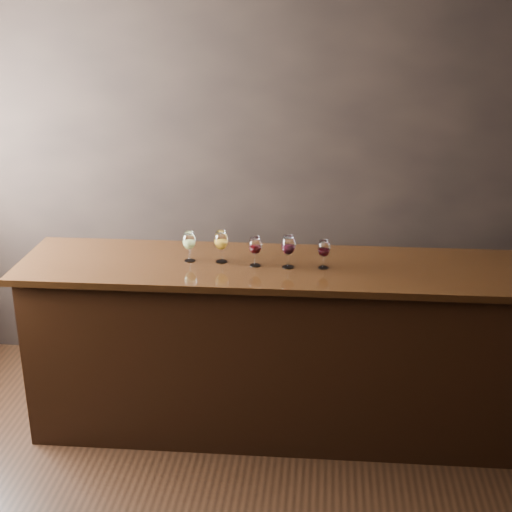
# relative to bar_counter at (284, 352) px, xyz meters

# --- Properties ---
(room_shell) EXTENTS (5.02, 4.52, 2.81)m
(room_shell) POSITION_rel_bar_counter_xyz_m (-0.47, -1.22, 1.26)
(room_shell) COLOR black
(room_shell) RESTS_ON ground
(bar_counter) EXTENTS (3.15, 0.73, 1.10)m
(bar_counter) POSITION_rel_bar_counter_xyz_m (0.00, 0.00, 0.00)
(bar_counter) COLOR black
(bar_counter) RESTS_ON ground
(bar_top) EXTENTS (3.25, 0.81, 0.04)m
(bar_top) POSITION_rel_bar_counter_xyz_m (0.00, 0.00, 0.57)
(bar_top) COLOR black
(bar_top) RESTS_ON bar_counter
(back_bar_shelf) EXTENTS (2.23, 0.40, 0.80)m
(back_bar_shelf) POSITION_rel_bar_counter_xyz_m (-0.47, 0.69, -0.15)
(back_bar_shelf) COLOR black
(back_bar_shelf) RESTS_ON ground
(glass_white) EXTENTS (0.08, 0.08, 0.19)m
(glass_white) POSITION_rel_bar_counter_xyz_m (-0.58, 0.01, 0.72)
(glass_white) COLOR white
(glass_white) RESTS_ON bar_top
(glass_amber) EXTENTS (0.08, 0.08, 0.20)m
(glass_amber) POSITION_rel_bar_counter_xyz_m (-0.39, 0.01, 0.72)
(glass_amber) COLOR white
(glass_amber) RESTS_ON bar_top
(glass_red_a) EXTENTS (0.08, 0.08, 0.18)m
(glass_red_a) POSITION_rel_bar_counter_xyz_m (-0.18, -0.03, 0.71)
(glass_red_a) COLOR white
(glass_red_a) RESTS_ON bar_top
(glass_red_b) EXTENTS (0.09, 0.09, 0.20)m
(glass_red_b) POSITION_rel_bar_counter_xyz_m (0.02, -0.04, 0.73)
(glass_red_b) COLOR white
(glass_red_b) RESTS_ON bar_top
(glass_red_c) EXTENTS (0.07, 0.07, 0.18)m
(glass_red_c) POSITION_rel_bar_counter_xyz_m (0.23, -0.03, 0.71)
(glass_red_c) COLOR white
(glass_red_c) RESTS_ON bar_top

